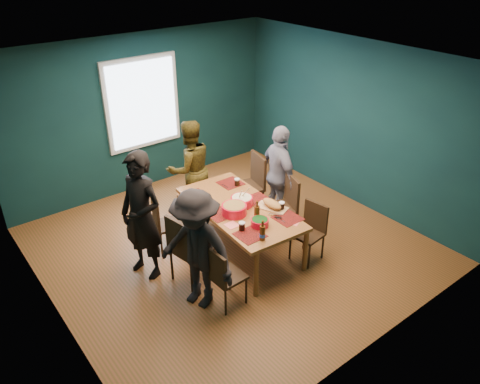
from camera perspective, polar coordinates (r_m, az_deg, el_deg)
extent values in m
cube|color=brown|center=(6.99, -1.17, -6.55)|extent=(5.00, 5.00, 0.01)
cube|color=white|center=(5.85, -1.44, 15.59)|extent=(5.00, 5.00, 0.01)
cube|color=#0F3333|center=(5.39, -23.18, -3.71)|extent=(0.01, 5.00, 2.70)
cube|color=#0F3333|center=(7.93, 13.52, 8.19)|extent=(0.01, 5.00, 2.70)
cube|color=#0F3333|center=(8.30, -11.79, 9.31)|extent=(5.00, 0.01, 2.70)
cube|color=#0F3333|center=(4.80, 16.98, -6.74)|extent=(5.00, 0.01, 2.70)
cube|color=silver|center=(8.21, -11.84, 10.58)|extent=(1.35, 0.06, 1.55)
cube|color=#A26130|center=(6.48, -0.08, -2.00)|extent=(1.10, 2.01, 0.05)
cylinder|color=#A26130|center=(5.90, 1.99, -9.95)|extent=(0.07, 0.07, 0.69)
cylinder|color=#A26130|center=(6.38, 7.99, -6.89)|extent=(0.07, 0.07, 0.69)
cylinder|color=#A26130|center=(7.11, -7.25, -2.70)|extent=(0.07, 0.07, 0.69)
cylinder|color=#A26130|center=(7.51, -1.68, -0.62)|extent=(0.07, 0.07, 0.69)
cube|color=#301D10|center=(6.78, -8.66, -3.94)|extent=(0.47, 0.47, 0.04)
cube|color=#301D10|center=(6.63, -10.24, -2.58)|extent=(0.14, 0.38, 0.42)
cylinder|color=#301D10|center=(6.74, -9.53, -6.43)|extent=(0.03, 0.03, 0.39)
cylinder|color=#301D10|center=(6.79, -6.85, -5.88)|extent=(0.03, 0.03, 0.39)
cylinder|color=#301D10|center=(7.00, -10.15, -4.98)|extent=(0.03, 0.03, 0.39)
cylinder|color=#301D10|center=(7.06, -7.57, -4.47)|extent=(0.03, 0.03, 0.39)
cube|color=#301D10|center=(6.12, -5.93, -6.87)|extent=(0.52, 0.52, 0.04)
cube|color=#301D10|center=(5.86, -7.52, -5.60)|extent=(0.12, 0.45, 0.49)
cylinder|color=#301D10|center=(6.06, -5.90, -10.30)|extent=(0.03, 0.03, 0.46)
cylinder|color=#301D10|center=(6.26, -3.30, -8.68)|extent=(0.03, 0.03, 0.46)
cylinder|color=#301D10|center=(6.30, -8.32, -8.77)|extent=(0.03, 0.03, 0.46)
cylinder|color=#301D10|center=(6.49, -5.73, -7.27)|extent=(0.03, 0.03, 0.46)
cube|color=#301D10|center=(5.77, -1.54, -10.22)|extent=(0.40, 0.40, 0.04)
cube|color=#301D10|center=(5.54, -2.97, -9.12)|extent=(0.05, 0.38, 0.42)
cylinder|color=#301D10|center=(5.73, -1.76, -13.32)|extent=(0.03, 0.03, 0.39)
cylinder|color=#301D10|center=(5.89, 0.77, -11.95)|extent=(0.03, 0.03, 0.39)
cylinder|color=#301D10|center=(5.93, -3.78, -11.69)|extent=(0.03, 0.03, 0.39)
cylinder|color=#301D10|center=(6.08, -1.29, -10.42)|extent=(0.03, 0.03, 0.39)
cube|color=#301D10|center=(7.49, 0.80, 0.59)|extent=(0.55, 0.55, 0.04)
cube|color=#301D10|center=(7.45, 2.25, 2.77)|extent=(0.14, 0.46, 0.50)
cylinder|color=#301D10|center=(7.39, 0.10, -2.14)|extent=(0.04, 0.04, 0.47)
cylinder|color=#301D10|center=(7.55, 2.80, -1.47)|extent=(0.04, 0.04, 0.47)
cylinder|color=#301D10|center=(7.70, -1.18, -0.78)|extent=(0.04, 0.04, 0.47)
cylinder|color=#301D10|center=(7.85, 1.44, -0.16)|extent=(0.04, 0.04, 0.47)
cube|color=#301D10|center=(6.98, 4.78, -2.06)|extent=(0.55, 0.55, 0.04)
cube|color=#301D10|center=(6.92, 6.37, 0.07)|extent=(0.18, 0.43, 0.48)
cylinder|color=#301D10|center=(6.90, 3.89, -4.82)|extent=(0.03, 0.03, 0.45)
cylinder|color=#301D10|center=(7.03, 6.71, -4.24)|extent=(0.03, 0.03, 0.45)
cylinder|color=#301D10|center=(7.19, 2.74, -3.27)|extent=(0.03, 0.03, 0.45)
cylinder|color=#301D10|center=(7.32, 5.47, -2.74)|extent=(0.03, 0.03, 0.45)
cube|color=#301D10|center=(6.56, 8.22, -5.15)|extent=(0.43, 0.43, 0.04)
cube|color=#301D10|center=(6.56, 9.24, -2.89)|extent=(0.09, 0.38, 0.41)
cylinder|color=#301D10|center=(6.50, 8.41, -7.83)|extent=(0.03, 0.03, 0.39)
cylinder|color=#301D10|center=(6.72, 10.04, -6.59)|extent=(0.03, 0.03, 0.39)
cylinder|color=#301D10|center=(6.65, 6.13, -6.72)|extent=(0.03, 0.03, 0.39)
cylinder|color=#301D10|center=(6.86, 7.80, -5.55)|extent=(0.03, 0.03, 0.39)
imported|color=black|center=(6.12, -11.90, -2.92)|extent=(0.61, 0.75, 1.77)
imported|color=black|center=(7.44, -6.13, 2.84)|extent=(0.84, 0.69, 1.60)
imported|color=silver|center=(7.23, 4.80, 2.07)|extent=(0.59, 1.00, 1.59)
imported|color=black|center=(5.57, -5.29, -7.06)|extent=(0.90, 1.16, 1.57)
cylinder|color=red|center=(6.27, -0.71, -2.17)|extent=(0.34, 0.34, 0.14)
cylinder|color=#539937|center=(6.24, -0.72, -1.68)|extent=(0.30, 0.30, 0.02)
cylinder|color=red|center=(6.48, 0.21, -1.14)|extent=(0.31, 0.31, 0.12)
cylinder|color=beige|center=(6.45, 0.22, -0.70)|extent=(0.27, 0.27, 0.02)
cylinder|color=tan|center=(6.45, 0.50, -0.23)|extent=(0.09, 0.17, 0.25)
cylinder|color=tan|center=(6.41, 0.00, -0.43)|extent=(0.08, 0.17, 0.25)
cylinder|color=red|center=(6.04, 2.42, -3.74)|extent=(0.23, 0.23, 0.10)
cylinder|color=#134E17|center=(6.02, 2.43, -3.39)|extent=(0.21, 0.21, 0.02)
cube|color=tan|center=(6.45, 3.91, -1.90)|extent=(0.36, 0.48, 0.02)
ellipsoid|color=#B1883F|center=(6.42, 3.92, -1.45)|extent=(0.27, 0.37, 0.10)
cube|color=#B5B4BB|center=(6.28, 4.24, -2.71)|extent=(0.12, 0.15, 0.00)
cylinder|color=black|center=(6.20, 4.67, -3.11)|extent=(0.07, 0.09, 0.02)
sphere|color=#175D15|center=(6.36, 4.49, -1.75)|extent=(0.03, 0.03, 0.03)
sphere|color=#175D15|center=(6.42, 3.92, -1.41)|extent=(0.03, 0.03, 0.03)
sphere|color=#175D15|center=(6.48, 3.37, -1.08)|extent=(0.03, 0.03, 0.03)
cylinder|color=black|center=(6.78, -6.17, -0.15)|extent=(0.15, 0.15, 0.06)
cylinder|color=#539937|center=(6.77, -6.18, 0.04)|extent=(0.13, 0.13, 0.02)
cylinder|color=#46230C|center=(5.75, 2.75, -5.01)|extent=(0.07, 0.07, 0.20)
cylinder|color=#46230C|center=(5.68, 2.78, -3.86)|extent=(0.03, 0.03, 0.08)
cylinder|color=#1944B2|center=(5.77, 2.74, -5.29)|extent=(0.07, 0.07, 0.04)
cylinder|color=#46230C|center=(6.13, 2.07, -2.59)|extent=(0.07, 0.07, 0.21)
cylinder|color=#46230C|center=(6.06, 2.10, -1.43)|extent=(0.03, 0.03, 0.08)
cylinder|color=black|center=(5.94, 0.23, -4.22)|extent=(0.08, 0.08, 0.11)
cylinder|color=silver|center=(5.92, 0.23, -3.80)|extent=(0.08, 0.08, 0.02)
cylinder|color=black|center=(6.41, 5.09, -1.71)|extent=(0.08, 0.08, 0.11)
cylinder|color=silver|center=(6.38, 5.11, -1.33)|extent=(0.08, 0.08, 0.02)
cylinder|color=black|center=(6.99, -0.37, 1.19)|extent=(0.08, 0.08, 0.11)
cylinder|color=silver|center=(6.97, -0.37, 1.55)|extent=(0.08, 0.08, 0.02)
cylinder|color=black|center=(6.35, -3.56, -1.94)|extent=(0.08, 0.08, 0.11)
cylinder|color=silver|center=(6.32, -3.57, -1.54)|extent=(0.08, 0.08, 0.02)
cube|color=#FD736A|center=(6.72, 2.11, -0.56)|extent=(0.18, 0.18, 0.00)
cube|color=#FD736A|center=(6.07, -1.01, -4.05)|extent=(0.16, 0.16, 0.00)
cube|color=#FD736A|center=(6.17, 6.53, -3.67)|extent=(0.20, 0.20, 0.00)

